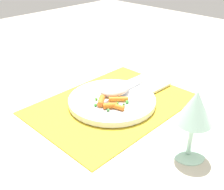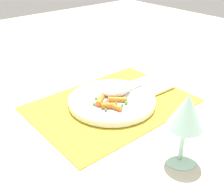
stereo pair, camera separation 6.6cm
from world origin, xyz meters
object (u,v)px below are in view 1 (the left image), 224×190
carrot_portion (110,103)px  wine_glass (195,110)px  plate (112,100)px  rice_mound (115,89)px  napkin (147,83)px  fork (121,93)px

carrot_portion → wine_glass: (0.01, 0.25, 0.09)m
plate → rice_mound: rice_mound is taller
rice_mound → napkin: 0.15m
plate → napkin: (-0.17, -0.00, -0.00)m
carrot_portion → wine_glass: wine_glass is taller
rice_mound → fork: bearing=131.9°
fork → wine_glass: 0.30m
carrot_portion → napkin: carrot_portion is taller
rice_mound → fork: size_ratio=0.49×
plate → fork: bearing=-178.4°
rice_mound → fork: 0.02m
carrot_portion → napkin: size_ratio=0.84×
carrot_portion → plate: bearing=-142.3°
wine_glass → plate: bearing=-97.9°
plate → carrot_portion: 0.04m
carrot_portion → fork: (-0.07, -0.03, -0.00)m
rice_mound → carrot_portion: rice_mound is taller
plate → napkin: 0.17m
rice_mound → wine_glass: 0.30m
rice_mound → plate: bearing=29.4°
plate → fork: (-0.04, -0.00, 0.01)m
rice_mound → fork: (-0.01, 0.01, -0.01)m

